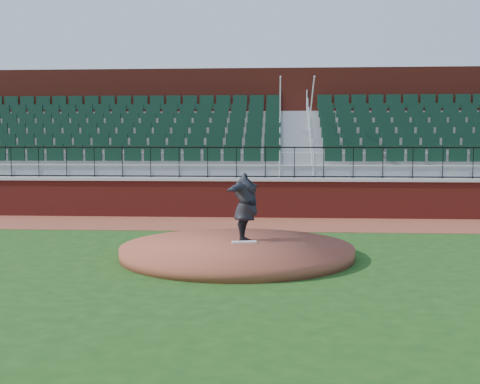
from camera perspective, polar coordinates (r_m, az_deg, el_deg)
name	(u,v)px	position (r m, az deg, el deg)	size (l,w,h in m)	color
ground	(235,259)	(12.81, -0.44, -6.37)	(90.00, 90.00, 0.00)	#193F12
warning_track	(248,224)	(18.13, 0.80, -3.04)	(34.00, 3.20, 0.01)	brown
field_wall	(251,199)	(19.65, 1.03, -0.68)	(34.00, 0.35, 1.20)	maroon
wall_cap	(251,179)	(19.60, 1.04, 1.21)	(34.00, 0.45, 0.10)	#B7B7B7
wall_railing	(251,163)	(19.57, 1.04, 2.81)	(34.00, 0.05, 1.00)	black
seating_stands	(254,147)	(22.28, 1.37, 4.35)	(34.00, 5.10, 4.60)	gray
concourse_wall	(257,135)	(25.08, 1.63, 5.43)	(34.00, 0.50, 5.50)	maroon
pitchers_mound	(237,251)	(13.01, -0.28, -5.64)	(5.03, 5.03, 0.25)	brown
pitching_rubber	(244,242)	(13.29, 0.41, -4.79)	(0.54, 0.14, 0.04)	white
pitcher	(246,207)	(13.49, 0.55, -1.41)	(1.90, 0.52, 1.54)	black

